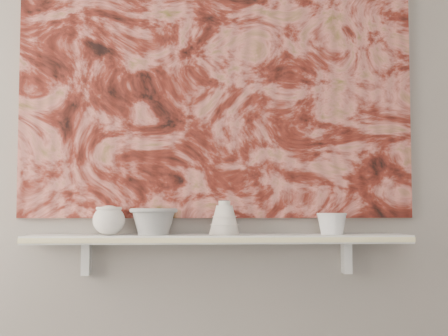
{
  "coord_description": "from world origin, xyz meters",
  "views": [
    {
      "loc": [
        -0.11,
        -0.79,
        1.03
      ],
      "look_at": [
        0.02,
        1.49,
        1.17
      ],
      "focal_mm": 50.0,
      "sensor_mm": 36.0,
      "label": 1
    }
  ],
  "objects": [
    {
      "name": "bracket_right",
      "position": [
        0.49,
        1.57,
        0.84
      ],
      "size": [
        0.03,
        0.06,
        0.12
      ],
      "primitive_type": "cube",
      "color": "silver",
      "rests_on": "wall_back"
    },
    {
      "name": "bowl_white",
      "position": [
        0.42,
        1.51,
        0.97
      ],
      "size": [
        0.12,
        0.12,
        0.08
      ],
      "primitive_type": null,
      "rotation": [
        0.0,
        0.0,
        -0.08
      ],
      "color": "silver",
      "rests_on": "shelf"
    },
    {
      "name": "cup_cream",
      "position": [
        -0.4,
        1.51,
        0.98
      ],
      "size": [
        0.14,
        0.14,
        0.11
      ],
      "primitive_type": null,
      "rotation": [
        0.0,
        0.0,
        0.27
      ],
      "color": "silver",
      "rests_on": "shelf"
    },
    {
      "name": "bell_vessel",
      "position": [
        0.02,
        1.51,
        0.99
      ],
      "size": [
        0.13,
        0.13,
        0.13
      ],
      "primitive_type": null,
      "rotation": [
        0.0,
        0.0,
        -0.14
      ],
      "color": "silver",
      "rests_on": "shelf"
    },
    {
      "name": "house_motif",
      "position": [
        0.45,
        1.57,
        1.23
      ],
      "size": [
        0.09,
        0.0,
        0.08
      ],
      "primitive_type": "cube",
      "color": "black",
      "rests_on": "painting"
    },
    {
      "name": "wall_back",
      "position": [
        0.0,
        1.6,
        1.35
      ],
      "size": [
        3.6,
        0.0,
        3.6
      ],
      "primitive_type": "plane",
      "rotation": [
        1.57,
        0.0,
        0.0
      ],
      "color": "gray",
      "rests_on": "floor"
    },
    {
      "name": "shelf_stripe",
      "position": [
        0.0,
        1.41,
        0.92
      ],
      "size": [
        1.4,
        0.01,
        0.02
      ],
      "primitive_type": "cube",
      "color": "#F3E4A2",
      "rests_on": "shelf"
    },
    {
      "name": "bracket_left",
      "position": [
        -0.49,
        1.57,
        0.84
      ],
      "size": [
        0.03,
        0.06,
        0.12
      ],
      "primitive_type": "cube",
      "color": "silver",
      "rests_on": "wall_back"
    },
    {
      "name": "painting",
      "position": [
        0.0,
        1.59,
        1.54
      ],
      "size": [
        1.5,
        0.02,
        1.1
      ],
      "primitive_type": "cube",
      "color": "maroon",
      "rests_on": "wall_back"
    },
    {
      "name": "bowl_grey",
      "position": [
        -0.24,
        1.51,
        0.98
      ],
      "size": [
        0.23,
        0.23,
        0.1
      ],
      "primitive_type": null,
      "rotation": [
        0.0,
        0.0,
        -0.4
      ],
      "color": "#969693",
      "rests_on": "shelf"
    },
    {
      "name": "shelf",
      "position": [
        0.0,
        1.51,
        0.92
      ],
      "size": [
        1.4,
        0.18,
        0.03
      ],
      "primitive_type": "cube",
      "color": "silver",
      "rests_on": "wall_back"
    }
  ]
}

